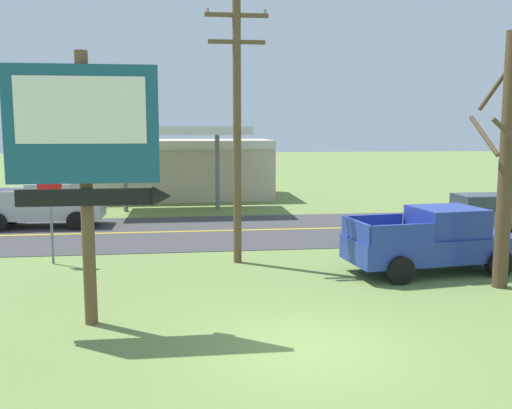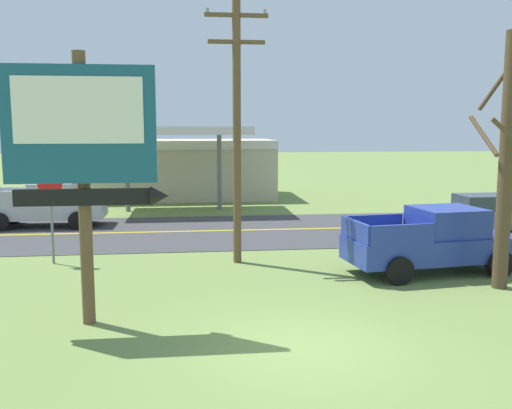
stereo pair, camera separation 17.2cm
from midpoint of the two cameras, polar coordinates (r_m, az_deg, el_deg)
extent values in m
plane|color=olive|center=(11.54, 5.19, -14.33)|extent=(180.00, 180.00, 0.00)
cube|color=#3D3D3F|center=(23.96, -1.18, -2.64)|extent=(140.00, 8.00, 0.02)
cube|color=gold|center=(23.96, -1.18, -2.61)|extent=(126.00, 0.20, 0.01)
cylinder|color=brown|center=(12.75, -16.64, 1.30)|extent=(0.28, 0.28, 5.94)
cube|color=#19516B|center=(12.50, -17.04, 7.75)|extent=(3.17, 0.16, 2.48)
cube|color=white|center=(12.41, -17.17, 9.12)|extent=(2.67, 0.03, 1.39)
cube|color=black|center=(12.58, -16.76, 0.72)|extent=(2.86, 0.12, 0.36)
cone|color=black|center=(12.40, -9.33, 0.85)|extent=(0.40, 0.44, 0.44)
cylinder|color=slate|center=(19.12, -19.69, -2.43)|extent=(0.08, 0.08, 2.20)
cylinder|color=red|center=(18.90, -19.91, 1.88)|extent=(0.76, 0.03, 0.76)
cylinder|color=white|center=(18.92, -19.89, 1.89)|extent=(0.80, 0.01, 0.80)
cube|color=#19722D|center=(18.96, -19.83, 0.23)|extent=(0.56, 0.03, 0.14)
cylinder|color=brown|center=(17.90, -1.67, 7.12)|extent=(0.26, 0.26, 8.27)
cube|color=brown|center=(18.23, -1.72, 18.61)|extent=(1.97, 0.12, 0.12)
cube|color=brown|center=(18.10, -1.71, 16.13)|extent=(1.77, 0.12, 0.12)
cylinder|color=gray|center=(18.20, -4.66, 19.00)|extent=(0.10, 0.10, 0.14)
cylinder|color=gray|center=(18.35, 1.19, 18.93)|extent=(0.10, 0.10, 0.14)
cylinder|color=brown|center=(16.43, 24.29, 3.87)|extent=(0.40, 0.40, 6.83)
cylinder|color=brown|center=(17.03, 24.07, 11.88)|extent=(1.29, 0.38, 1.91)
cylinder|color=brown|center=(16.05, 22.32, 6.48)|extent=(0.15, 1.46, 1.07)
cube|color=beige|center=(35.81, -7.92, 3.63)|extent=(12.00, 6.00, 3.60)
cube|color=silver|center=(32.69, -8.09, 5.96)|extent=(12.00, 0.12, 0.50)
cube|color=silver|center=(29.72, -8.26, 7.42)|extent=(8.00, 5.00, 0.40)
cylinder|color=slate|center=(29.97, -12.78, 3.29)|extent=(0.24, 0.24, 4.20)
cylinder|color=slate|center=(29.84, -3.56, 3.45)|extent=(0.24, 0.24, 4.20)
cube|color=#233893|center=(17.82, 17.68, -4.18)|extent=(5.41, 2.61, 0.72)
cube|color=#233893|center=(17.92, 19.01, -1.64)|extent=(2.11, 2.03, 0.84)
cube|color=#28333D|center=(18.42, 21.33, -1.50)|extent=(0.31, 1.66, 0.71)
cube|color=#233893|center=(17.76, 12.01, -1.92)|extent=(1.95, 0.37, 0.56)
cube|color=#233893|center=(16.16, 14.87, -2.96)|extent=(1.95, 0.37, 0.56)
cube|color=#233893|center=(16.53, 10.36, -2.59)|extent=(0.36, 1.88, 0.56)
cylinder|color=black|center=(19.56, 20.16, -4.33)|extent=(0.83, 0.38, 0.80)
cylinder|color=black|center=(18.02, 23.67, -5.52)|extent=(0.83, 0.38, 0.80)
cylinder|color=black|center=(17.97, 11.59, -5.05)|extent=(0.83, 0.38, 0.80)
cylinder|color=black|center=(16.28, 14.58, -6.48)|extent=(0.83, 0.38, 0.80)
cube|color=#A8AAAF|center=(26.48, -20.45, -0.49)|extent=(5.20, 1.96, 0.72)
cube|color=#A8AAAF|center=(26.28, -19.58, 1.21)|extent=(1.90, 1.80, 0.84)
cube|color=#28333D|center=(26.10, -17.67, 1.25)|extent=(0.10, 1.66, 0.71)
cube|color=#A8AAAF|center=(27.69, -23.13, 1.05)|extent=(1.95, 0.12, 0.56)
cube|color=#A8AAAF|center=(25.94, -24.27, 0.58)|extent=(1.95, 0.12, 0.56)
cylinder|color=black|center=(27.15, -16.62, -0.90)|extent=(0.80, 0.28, 0.80)
cylinder|color=black|center=(25.24, -17.38, -1.56)|extent=(0.80, 0.28, 0.80)
cylinder|color=black|center=(27.89, -23.15, -0.98)|extent=(0.80, 0.28, 0.80)
cube|color=slate|center=(24.76, 21.92, -1.29)|extent=(4.20, 1.76, 0.72)
cube|color=#2D3842|center=(24.75, 22.30, 0.23)|extent=(2.10, 1.56, 0.60)
cylinder|color=black|center=(23.45, 20.10, -2.57)|extent=(0.64, 0.24, 0.64)
cylinder|color=black|center=(25.01, 18.29, -1.87)|extent=(0.64, 0.24, 0.64)
cylinder|color=black|center=(26.21, 23.47, -1.70)|extent=(0.64, 0.24, 0.64)
camera|label=1|loc=(0.09, -89.74, 0.04)|focal=39.52mm
camera|label=2|loc=(0.09, 90.26, -0.04)|focal=39.52mm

